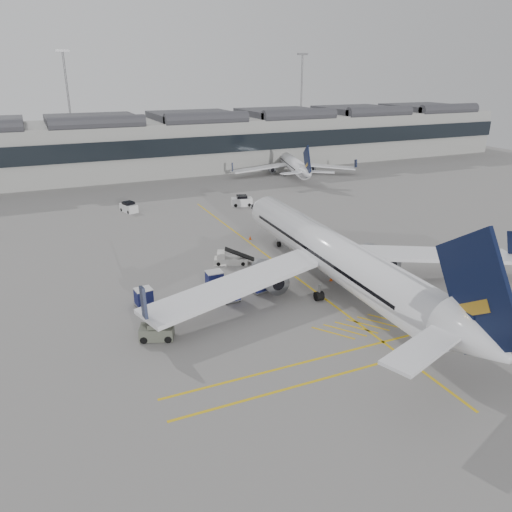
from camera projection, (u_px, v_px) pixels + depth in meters
name	position (u px, v px, depth m)	size (l,w,h in m)	color
ground	(228.00, 314.00, 46.17)	(220.00, 220.00, 0.00)	gray
terminal	(105.00, 146.00, 105.50)	(200.00, 20.45, 12.40)	#9E9E99
light_masts	(84.00, 101.00, 113.97)	(113.00, 0.60, 25.45)	slate
apron_markings	(276.00, 263.00, 58.55)	(0.25, 60.00, 0.01)	gold
airliner_main	(335.00, 256.00, 50.53)	(41.19, 45.06, 11.97)	white
airliner_far	(292.00, 164.00, 107.23)	(26.51, 29.33, 7.97)	white
belt_loader	(230.00, 259.00, 58.09)	(4.80, 3.07, 1.92)	silver
baggage_cart_a	(214.00, 279.00, 51.37)	(1.79, 1.49, 1.86)	gray
baggage_cart_b	(259.00, 283.00, 50.53)	(1.98, 1.75, 1.79)	gray
baggage_cart_c	(230.00, 292.00, 48.50)	(1.84, 1.55, 1.85)	gray
baggage_cart_d	(144.00, 297.00, 47.55)	(1.83, 1.57, 1.77)	gray
ramp_agent_a	(230.00, 282.00, 51.17)	(0.59, 0.39, 1.62)	orange
ramp_agent_b	(249.00, 279.00, 51.54)	(0.95, 0.74, 1.96)	orange
pushback_tug	(157.00, 331.00, 41.76)	(3.18, 2.53, 1.55)	#565A4C
safety_cone_nose	(250.00, 238.00, 66.44)	(0.39, 0.39, 0.54)	#F24C0A
safety_cone_engine	(331.00, 279.00, 53.43)	(0.36, 0.36, 0.50)	#F24C0A
service_van_mid	(129.00, 207.00, 79.33)	(2.55, 3.53, 1.64)	silver
service_van_right	(242.00, 201.00, 82.88)	(3.74, 2.53, 1.75)	silver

